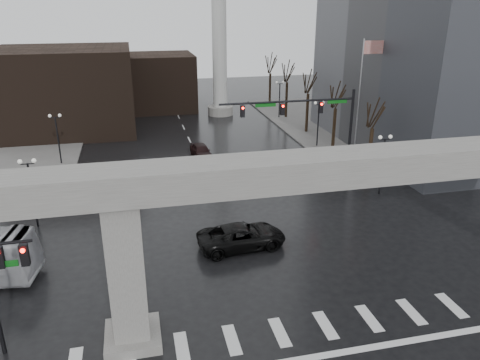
{
  "coord_description": "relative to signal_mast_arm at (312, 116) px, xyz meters",
  "views": [
    {
      "loc": [
        -6.12,
        -18.8,
        15.17
      ],
      "look_at": [
        0.16,
        8.35,
        4.5
      ],
      "focal_mm": 35.0,
      "sensor_mm": 36.0,
      "label": 1
    }
  ],
  "objects": [
    {
      "name": "lamp_right_2",
      "position": [
        4.51,
        23.2,
        -2.36
      ],
      "size": [
        1.22,
        0.32,
        5.11
      ],
      "color": "black",
      "rests_on": "ground"
    },
    {
      "name": "building_far_mid",
      "position": [
        -10.99,
        33.2,
        -1.83
      ],
      "size": [
        10.0,
        10.0,
        8.0
      ],
      "primitive_type": "cube",
      "color": "black",
      "rests_on": "ground"
    },
    {
      "name": "signal_left_pole",
      "position": [
        -21.24,
        -18.3,
        -1.76
      ],
      "size": [
        2.3,
        0.3,
        6.0
      ],
      "color": "black",
      "rests_on": "ground"
    },
    {
      "name": "pickup_truck",
      "position": [
        -8.86,
        -11.12,
        -5.03
      ],
      "size": [
        6.01,
        3.2,
        1.61
      ],
      "primitive_type": "imported",
      "rotation": [
        0.0,
        0.0,
        1.66
      ],
      "color": "black",
      "rests_on": "ground"
    },
    {
      "name": "tree_right_2",
      "position": [
        5.54,
        15.22,
        -2.91
      ],
      "size": [
        1.1,
        1.63,
        7.85
      ],
      "color": "black",
      "rests_on": "ground"
    },
    {
      "name": "lamp_right_1",
      "position": [
        4.51,
        9.2,
        -2.36
      ],
      "size": [
        1.22,
        0.32,
        5.11
      ],
      "color": "black",
      "rests_on": "ground"
    },
    {
      "name": "tree_right_3",
      "position": [
        5.54,
        23.22,
        -2.85
      ],
      "size": [
        1.11,
        1.66,
        8.02
      ],
      "color": "black",
      "rests_on": "ground"
    },
    {
      "name": "ground",
      "position": [
        -8.99,
        -18.8,
        -5.83
      ],
      "size": [
        160.0,
        160.0,
        0.0
      ],
      "primitive_type": "plane",
      "color": "black",
      "rests_on": "ground"
    },
    {
      "name": "elevated_guideway",
      "position": [
        -7.73,
        -18.8,
        1.05
      ],
      "size": [
        48.0,
        2.6,
        8.7
      ],
      "color": "gray",
      "rests_on": "ground"
    },
    {
      "name": "flagpole_assembly",
      "position": [
        6.3,
        3.2,
        1.7
      ],
      "size": [
        2.06,
        0.12,
        12.0
      ],
      "color": "silver",
      "rests_on": "ground"
    },
    {
      "name": "signal_mast_arm",
      "position": [
        0.0,
        0.0,
        0.0
      ],
      "size": [
        12.12,
        0.43,
        8.0
      ],
      "color": "black",
      "rests_on": "ground"
    },
    {
      "name": "building_far_left",
      "position": [
        -22.99,
        23.2,
        -0.83
      ],
      "size": [
        16.0,
        14.0,
        10.0
      ],
      "primitive_type": "cube",
      "color": "black",
      "rests_on": "ground"
    },
    {
      "name": "sidewalk_ne",
      "position": [
        17.01,
        17.2,
        -5.75
      ],
      "size": [
        28.0,
        36.0,
        0.15
      ],
      "primitive_type": "cube",
      "color": "slate",
      "rests_on": "ground"
    },
    {
      "name": "lamp_right_0",
      "position": [
        4.51,
        -4.8,
        -2.36
      ],
      "size": [
        1.22,
        0.32,
        5.11
      ],
      "color": "black",
      "rests_on": "ground"
    },
    {
      "name": "lamp_left_1",
      "position": [
        -22.49,
        9.2,
        -2.36
      ],
      "size": [
        1.22,
        0.32,
        5.11
      ],
      "color": "black",
      "rests_on": "ground"
    },
    {
      "name": "far_car",
      "position": [
        -8.62,
        8.23,
        -5.11
      ],
      "size": [
        2.13,
        4.37,
        1.44
      ],
      "primitive_type": "imported",
      "rotation": [
        0.0,
        0.0,
        0.1
      ],
      "color": "black",
      "rests_on": "ground"
    },
    {
      "name": "smokestack",
      "position": [
        -2.99,
        27.2,
        7.52
      ],
      "size": [
        3.6,
        3.6,
        30.0
      ],
      "color": "#BABAB6",
      "rests_on": "ground"
    },
    {
      "name": "tree_right_0",
      "position": [
        5.54,
        -0.78,
        -3.04
      ],
      "size": [
        1.09,
        1.58,
        7.5
      ],
      "color": "black",
      "rests_on": "ground"
    },
    {
      "name": "lamp_left_2",
      "position": [
        -22.49,
        23.2,
        -2.36
      ],
      "size": [
        1.22,
        0.32,
        5.11
      ],
      "color": "black",
      "rests_on": "ground"
    },
    {
      "name": "tree_right_4",
      "position": [
        5.54,
        31.22,
        -2.79
      ],
      "size": [
        1.12,
        1.69,
        8.19
      ],
      "color": "black",
      "rests_on": "ground"
    },
    {
      "name": "tree_right_1",
      "position": [
        5.54,
        7.22,
        -2.98
      ],
      "size": [
        1.09,
        1.61,
        7.67
      ],
      "color": "black",
      "rests_on": "ground"
    },
    {
      "name": "lamp_left_0",
      "position": [
        -22.49,
        -4.8,
        -2.36
      ],
      "size": [
        1.22,
        0.32,
        5.11
      ],
      "color": "black",
      "rests_on": "ground"
    }
  ]
}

